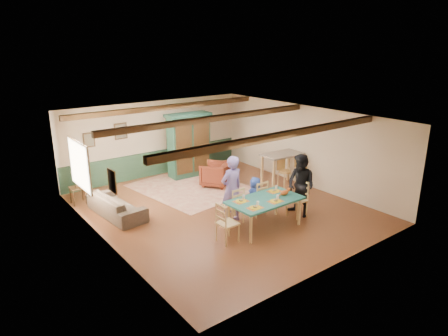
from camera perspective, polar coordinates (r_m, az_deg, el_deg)
floor at (r=11.80m, az=-0.27°, el=-5.75°), size 8.00×8.00×0.00m
wall_back at (r=14.63m, az=-9.77°, el=4.16°), size 7.00×0.02×2.70m
wall_left at (r=9.76m, az=-16.96°, el=-3.11°), size 0.02×8.00×2.70m
wall_right at (r=13.66m, az=11.55°, el=3.11°), size 0.02×8.00×2.70m
ceiling at (r=11.02m, az=-0.29°, el=7.26°), size 7.00×8.00×0.02m
wainscot_back at (r=14.84m, az=-9.55°, el=0.76°), size 6.95×0.03×0.90m
ceiling_beam_front at (r=9.34m, az=8.24°, el=4.65°), size 6.95×0.16×0.16m
ceiling_beam_mid at (r=11.36m, az=-1.51°, el=7.09°), size 6.95×0.16×0.16m
ceiling_beam_back at (r=13.53m, az=-8.04°, el=8.60°), size 6.95×0.16×0.16m
window_left at (r=11.25m, az=-20.00°, el=0.37°), size 0.06×1.60×1.30m
picture_left_wall at (r=9.10m, az=-15.66°, el=-1.80°), size 0.04×0.42×0.52m
picture_back_a at (r=13.97m, az=-14.53°, el=5.12°), size 0.45×0.04×0.55m
picture_back_b at (r=13.63m, az=-18.73°, el=3.80°), size 0.38×0.04×0.48m
dining_table at (r=10.50m, az=5.84°, el=-6.51°), size 1.93×1.08×0.80m
dining_chair_far_left at (r=10.73m, az=1.35°, el=-5.26°), size 0.45×0.47×1.02m
dining_chair_far_right at (r=11.25m, az=4.75°, el=-4.22°), size 0.45×0.47×1.02m
dining_chair_end_left at (r=9.72m, az=0.51°, el=-7.77°), size 0.47×0.45×1.02m
dining_chair_end_right at (r=11.28m, az=10.42°, el=-4.39°), size 0.47×0.45×1.02m
person_man at (r=10.64m, az=1.08°, el=-3.06°), size 0.68×0.45×1.85m
person_woman at (r=11.23m, az=10.90°, el=-2.49°), size 0.67×0.86×1.77m
person_child at (r=11.30m, az=4.47°, el=-3.96°), size 0.53×0.35×1.08m
cat at (r=10.63m, az=8.63°, el=-3.42°), size 0.39×0.15×0.19m
place_setting_near_left at (r=9.77m, az=4.47°, el=-5.44°), size 0.43×0.32×0.11m
place_setting_near_center at (r=10.22m, az=7.38°, el=-4.49°), size 0.43×0.32×0.11m
place_setting_far_left at (r=10.14m, az=2.45°, el=-4.52°), size 0.43×0.32×0.11m
place_setting_far_right at (r=10.89m, az=7.21°, el=-3.08°), size 0.43×0.32×0.11m
area_rug at (r=13.49m, az=-4.82°, el=-2.76°), size 3.45×3.93×0.01m
armoire at (r=14.39m, az=-5.05°, el=3.29°), size 1.65×0.72×2.29m
armchair at (r=13.50m, az=-1.26°, el=-0.89°), size 1.21×1.21×0.80m
sofa at (r=11.63m, az=-15.10°, el=-5.13°), size 1.01×2.16×0.61m
end_table at (r=12.83m, az=-20.11°, el=-3.67°), size 0.44×0.44×0.52m
table_lamp at (r=12.67m, az=-20.34°, el=-1.56°), size 0.30×0.30×0.48m
counter_table at (r=13.57m, az=8.20°, el=-0.25°), size 1.41×0.89×1.13m
bar_stool_left at (r=13.07m, az=8.64°, el=-1.05°), size 0.40×0.44×1.10m
bar_stool_right at (r=13.67m, az=10.97°, el=-0.51°), size 0.39×0.43×1.02m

